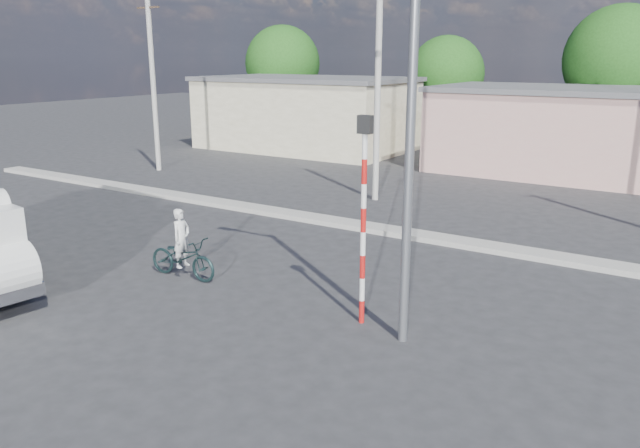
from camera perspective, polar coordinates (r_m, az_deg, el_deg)
The scene contains 8 objects.
ground_plane at distance 14.07m, azimuth -10.85°, elevation -8.05°, with size 120.00×120.00×0.00m, color #2B2B2E.
median at distance 20.23m, azimuth 4.80°, elevation -0.35°, with size 40.00×0.80×0.16m, color #99968E.
bicycle at distance 16.17m, azimuth -12.44°, elevation -3.01°, with size 0.71×2.03×1.07m, color #16292A.
cyclist at distance 16.11m, azimuth -12.49°, elevation -2.28°, with size 0.55×0.36×1.50m, color silver.
traffic_pole at distance 12.59m, azimuth 4.02°, elevation 1.87°, with size 0.28×0.18×4.36m.
streetlight at distance 11.57m, azimuth 7.68°, elevation 12.46°, with size 2.34×0.22×9.00m.
building_row at distance 32.44m, azimuth 18.48°, elevation 8.50°, with size 37.80×7.30×4.44m.
utility_poles at distance 22.09m, azimuth 17.67°, elevation 10.82°, with size 35.40×0.24×8.00m.
Camera 1 is at (9.05, -9.27, 5.49)m, focal length 35.00 mm.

